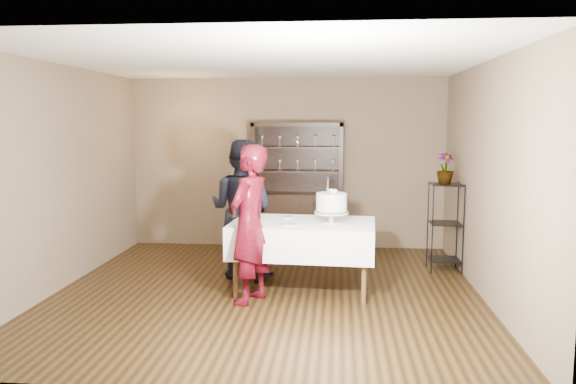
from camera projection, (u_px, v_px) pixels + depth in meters
The scene contains 14 objects.
floor at pixel (267, 292), 6.69m from camera, with size 5.00×5.00×0.00m, color black.
ceiling at pixel (266, 61), 6.34m from camera, with size 5.00×5.00×0.00m, color white.
back_wall at pixel (286, 163), 8.99m from camera, with size 5.00×0.02×2.70m, color brown.
wall_left at pixel (60, 177), 6.74m from camera, with size 0.02×5.00×2.70m, color brown.
wall_right at pixel (487, 182), 6.29m from camera, with size 0.02×5.00×2.70m, color brown.
china_hutch at pixel (298, 208), 8.81m from camera, with size 1.40×0.48×2.00m.
plant_etagere at pixel (445, 223), 7.59m from camera, with size 0.42×0.42×1.20m.
cake_table at pixel (303, 238), 6.65m from camera, with size 1.73×1.13×0.84m.
woman at pixel (249, 224), 6.22m from camera, with size 0.65×0.42×1.77m, color #34040E.
man at pixel (242, 209), 7.24m from camera, with size 0.87×0.68×1.79m, color black.
cake at pixel (331, 204), 6.53m from camera, with size 0.40×0.40×0.55m.
plate_near at pixel (289, 224), 6.42m from camera, with size 0.20×0.20×0.01m, color silver.
plate_far at pixel (288, 217), 6.92m from camera, with size 0.17×0.17×0.01m, color silver.
potted_plant at pixel (445, 168), 7.49m from camera, with size 0.23×0.23×0.41m, color #456C33.
Camera 1 is at (0.83, -6.43, 2.03)m, focal length 35.00 mm.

